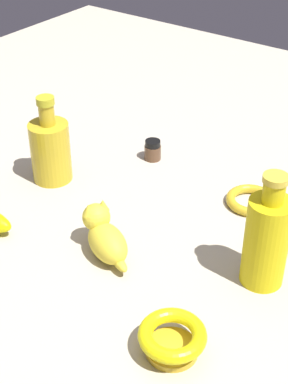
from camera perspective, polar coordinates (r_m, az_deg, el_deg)
ground at (r=1.12m, az=0.00°, el=-2.54°), size 2.00×2.00×0.00m
bangle at (r=1.17m, az=10.55°, el=-0.80°), size 0.10×0.10×0.02m
nail_polish_jar at (r=1.29m, az=0.86°, el=4.18°), size 0.04×0.04×0.05m
cat_figurine at (r=1.01m, az=-3.91°, el=-4.33°), size 0.10×0.13×0.09m
bottle_short at (r=1.21m, az=-9.20°, el=4.22°), size 0.08×0.08×0.19m
bottle_tall at (r=0.95m, az=12.02°, el=-4.56°), size 0.07×0.07×0.21m
bowl at (r=0.86m, az=2.81°, el=-14.23°), size 0.10×0.10×0.05m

